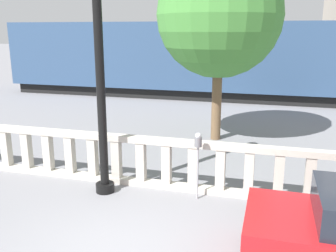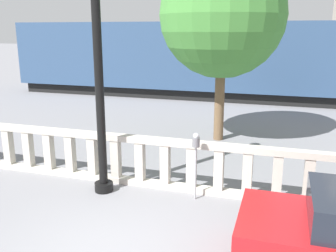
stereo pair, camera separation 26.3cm
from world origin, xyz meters
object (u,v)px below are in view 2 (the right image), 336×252
train_near (259,60)px  parking_meter (196,147)px  tree_left (222,15)px  lamppost (98,53)px

train_near → parking_meter: bearing=-91.6°
parking_meter → tree_left: 5.48m
lamppost → parking_meter: lamppost is taller
lamppost → tree_left: lamppost is taller
lamppost → tree_left: bearing=70.3°
parking_meter → train_near: size_ratio=0.06×
parking_meter → tree_left: (-0.32, 4.68, 2.82)m
lamppost → tree_left: size_ratio=1.06×
tree_left → lamppost: bearing=-109.7°
tree_left → train_near: bearing=85.0°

